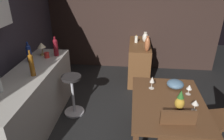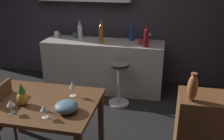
# 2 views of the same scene
# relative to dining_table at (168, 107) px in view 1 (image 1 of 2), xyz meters

# --- Properties ---
(ground_plane) EXTENTS (9.00, 9.00, 0.00)m
(ground_plane) POSITION_rel_dining_table_xyz_m (0.07, 0.42, -0.65)
(ground_plane) COLOR black
(wall_side_right) EXTENTS (0.10, 4.40, 2.60)m
(wall_side_right) POSITION_rel_dining_table_xyz_m (2.62, 0.72, 0.65)
(wall_side_right) COLOR #33231E
(wall_side_right) RESTS_ON ground_plane
(dining_table) EXTENTS (1.22, 0.90, 0.74)m
(dining_table) POSITION_rel_dining_table_xyz_m (0.00, 0.00, 0.00)
(dining_table) COLOR #56351E
(dining_table) RESTS_ON ground_plane
(kitchen_counter) EXTENTS (2.10, 0.60, 0.90)m
(kitchen_counter) POSITION_rel_dining_table_xyz_m (0.21, 1.95, -0.20)
(kitchen_counter) COLOR #B2ADA3
(kitchen_counter) RESTS_ON ground_plane
(sideboard_cabinet) EXTENTS (1.10, 0.44, 0.82)m
(sideboard_cabinet) POSITION_rel_dining_table_xyz_m (2.00, 0.33, -0.24)
(sideboard_cabinet) COLOR brown
(sideboard_cabinet) RESTS_ON ground_plane
(bar_stool) EXTENTS (0.34, 0.34, 0.71)m
(bar_stool) POSITION_rel_dining_table_xyz_m (0.59, 1.43, -0.27)
(bar_stool) COLOR #262323
(bar_stool) RESTS_ON ground_plane
(wine_glass_left) EXTENTS (0.07, 0.07, 0.18)m
(wine_glass_left) POSITION_rel_dining_table_xyz_m (0.30, 0.19, 0.22)
(wine_glass_left) COLOR silver
(wine_glass_left) RESTS_ON dining_table
(wine_glass_right) EXTENTS (0.07, 0.07, 0.14)m
(wine_glass_right) POSITION_rel_dining_table_xyz_m (0.20, -0.28, 0.19)
(wine_glass_right) COLOR silver
(wine_glass_right) RESTS_ON dining_table
(wine_glass_center) EXTENTS (0.08, 0.08, 0.14)m
(wine_glass_center) POSITION_rel_dining_table_xyz_m (-0.15, -0.27, 0.20)
(wine_glass_center) COLOR silver
(wine_glass_center) RESTS_ON dining_table
(pineapple_centerpiece) EXTENTS (0.11, 0.11, 0.25)m
(pineapple_centerpiece) POSITION_rel_dining_table_xyz_m (-0.13, -0.10, 0.19)
(pineapple_centerpiece) COLOR gold
(pineapple_centerpiece) RESTS_ON dining_table
(fruit_bowl) EXTENTS (0.23, 0.23, 0.11)m
(fruit_bowl) POSITION_rel_dining_table_xyz_m (0.36, -0.14, 0.14)
(fruit_bowl) COLOR slate
(fruit_bowl) RESTS_ON dining_table
(wine_bottle_ruby) EXTENTS (0.08, 0.08, 0.33)m
(wine_bottle_ruby) POSITION_rel_dining_table_xyz_m (0.96, 1.77, 0.41)
(wine_bottle_ruby) COLOR maroon
(wine_bottle_ruby) RESTS_ON kitchen_counter
(wine_bottle_cobalt) EXTENTS (0.08, 0.08, 0.32)m
(wine_bottle_cobalt) POSITION_rel_dining_table_xyz_m (0.69, 2.11, 0.40)
(wine_bottle_cobalt) COLOR navy
(wine_bottle_cobalt) RESTS_ON kitchen_counter
(wine_bottle_amber) EXTENTS (0.07, 0.07, 0.37)m
(wine_bottle_amber) POSITION_rel_dining_table_xyz_m (0.21, 1.84, 0.42)
(wine_bottle_amber) COLOR #8C5114
(wine_bottle_amber) RESTS_ON kitchen_counter
(cup_red) EXTENTS (0.12, 0.08, 0.09)m
(cup_red) POSITION_rel_dining_table_xyz_m (0.86, 1.90, 0.29)
(cup_red) COLOR red
(cup_red) RESTS_ON kitchen_counter
(counter_lamp) EXTENTS (0.14, 0.14, 0.22)m
(counter_lamp) POSITION_rel_dining_table_xyz_m (0.96, 2.02, 0.42)
(counter_lamp) COLOR #A58447
(counter_lamp) RESTS_ON kitchen_counter
(pillar_candle_tall) EXTENTS (0.06, 0.06, 0.17)m
(pillar_candle_tall) POSITION_rel_dining_table_xyz_m (2.06, 0.41, 0.24)
(pillar_candle_tall) COLOR white
(pillar_candle_tall) RESTS_ON sideboard_cabinet
(vase_ceramic_ivory) EXTENTS (0.12, 0.12, 0.22)m
(vase_ceramic_ivory) POSITION_rel_dining_table_xyz_m (2.10, 0.22, 0.27)
(vase_ceramic_ivory) COLOR beige
(vase_ceramic_ivory) RESTS_ON sideboard_cabinet
(vase_copper) EXTENTS (0.10, 0.10, 0.30)m
(vase_copper) POSITION_rel_dining_table_xyz_m (1.56, 0.20, 0.31)
(vase_copper) COLOR #B26038
(vase_copper) RESTS_ON sideboard_cabinet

